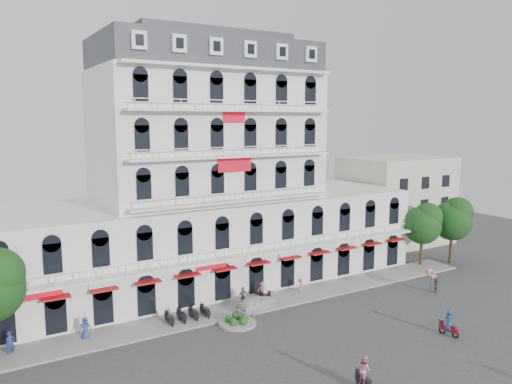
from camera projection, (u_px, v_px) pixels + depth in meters
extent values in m
plane|color=#38383A|center=(308.00, 343.00, 38.59)|extent=(120.00, 120.00, 0.00)
cube|color=gray|center=(250.00, 306.00, 46.23)|extent=(53.00, 4.00, 0.16)
cube|color=silver|center=(208.00, 239.00, 53.25)|extent=(45.00, 14.00, 9.00)
cube|color=silver|center=(207.00, 136.00, 51.68)|extent=(22.00, 12.00, 13.00)
cube|color=#2D3035|center=(205.00, 57.00, 50.53)|extent=(21.56, 11.76, 3.00)
cube|color=#2D3035|center=(205.00, 37.00, 50.26)|extent=(15.84, 8.64, 0.80)
cube|color=red|center=(242.00, 266.00, 47.02)|extent=(40.50, 1.00, 0.15)
cube|color=red|center=(235.00, 164.00, 46.83)|extent=(3.50, 0.10, 1.40)
cube|color=beige|center=(396.00, 200.00, 69.92)|extent=(14.00, 10.00, 12.00)
cylinder|color=gray|center=(237.00, 323.00, 42.16)|extent=(3.20, 3.20, 0.24)
cylinder|color=black|center=(237.00, 314.00, 42.05)|extent=(0.08, 0.08, 1.40)
sphere|color=#26501A|center=(245.00, 318.00, 42.46)|extent=(0.70, 0.70, 0.70)
sphere|color=#26501A|center=(236.00, 316.00, 42.79)|extent=(0.70, 0.70, 0.70)
sphere|color=#26501A|center=(229.00, 319.00, 42.18)|extent=(0.70, 0.70, 0.70)
sphere|color=#26501A|center=(234.00, 322.00, 41.48)|extent=(0.70, 0.70, 0.70)
sphere|color=#26501A|center=(243.00, 322.00, 41.64)|extent=(0.70, 0.70, 0.70)
cylinder|color=#382314|center=(421.00, 251.00, 58.99)|extent=(0.36, 0.36, 3.43)
sphere|color=#113614|center=(422.00, 226.00, 58.55)|extent=(4.37, 4.37, 4.37)
sphere|color=#113614|center=(428.00, 217.00, 58.40)|extent=(3.43, 3.43, 3.43)
sphere|color=#113614|center=(418.00, 220.00, 58.51)|extent=(3.12, 3.12, 3.12)
cylinder|color=#382314|center=(451.00, 248.00, 60.15)|extent=(0.36, 0.36, 3.65)
sphere|color=#113614|center=(452.00, 221.00, 59.68)|extent=(4.65, 4.65, 4.65)
sphere|color=#113614|center=(458.00, 212.00, 59.52)|extent=(3.65, 3.65, 3.65)
sphere|color=#113614|center=(448.00, 216.00, 59.63)|extent=(3.32, 3.32, 3.32)
imported|color=silver|center=(257.00, 303.00, 45.19)|extent=(4.61, 2.88, 1.46)
cube|color=black|center=(364.00, 382.00, 31.91)|extent=(0.57, 1.54, 0.35)
torus|color=black|center=(359.00, 381.00, 32.45)|extent=(0.21, 0.61, 0.60)
imported|color=pink|center=(364.00, 369.00, 31.78)|extent=(0.85, 1.02, 1.89)
cube|color=maroon|center=(449.00, 329.00, 39.93)|extent=(0.64, 1.54, 0.35)
torus|color=black|center=(442.00, 330.00, 40.37)|extent=(0.24, 0.61, 0.60)
torus|color=black|center=(455.00, 334.00, 39.57)|extent=(0.24, 0.61, 0.60)
imported|color=navy|center=(449.00, 320.00, 39.82)|extent=(0.70, 0.93, 1.72)
cube|color=black|center=(263.00, 296.00, 47.42)|extent=(1.42, 1.16, 0.35)
torus|color=black|center=(268.00, 299.00, 47.41)|extent=(0.56, 0.45, 0.60)
torus|color=black|center=(257.00, 298.00, 47.51)|extent=(0.56, 0.45, 0.60)
imported|color=#BB6376|center=(263.00, 289.00, 47.33)|extent=(1.10, 1.01, 1.49)
imported|color=navy|center=(85.00, 329.00, 39.10)|extent=(1.01, 0.78, 1.83)
imported|color=slate|center=(243.00, 296.00, 46.29)|extent=(1.07, 0.47, 1.81)
imported|color=#CB6B74|center=(300.00, 286.00, 49.62)|extent=(1.15, 0.93, 1.55)
imported|color=navy|center=(10.00, 344.00, 36.41)|extent=(0.81, 0.67, 1.90)
imported|color=#5C5C63|center=(436.00, 285.00, 49.68)|extent=(0.75, 0.88, 1.60)
cylinder|color=black|center=(431.00, 283.00, 49.70)|extent=(0.04, 0.04, 2.00)
sphere|color=#E54C99|center=(434.00, 273.00, 49.74)|extent=(0.44, 0.44, 0.44)
sphere|color=yellow|center=(430.00, 271.00, 49.88)|extent=(0.44, 0.44, 0.44)
sphere|color=#994CD8|center=(428.00, 271.00, 49.69)|extent=(0.44, 0.44, 0.44)
sphere|color=orange|center=(429.00, 274.00, 49.37)|extent=(0.44, 0.44, 0.44)
sphere|color=#4CB2E5|center=(433.00, 277.00, 49.24)|extent=(0.44, 0.44, 0.44)
sphere|color=#D8334C|center=(435.00, 276.00, 49.43)|extent=(0.44, 0.44, 0.44)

